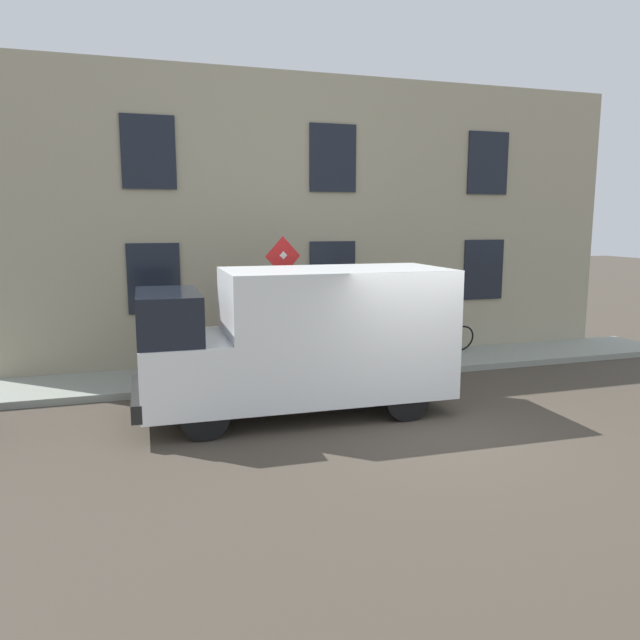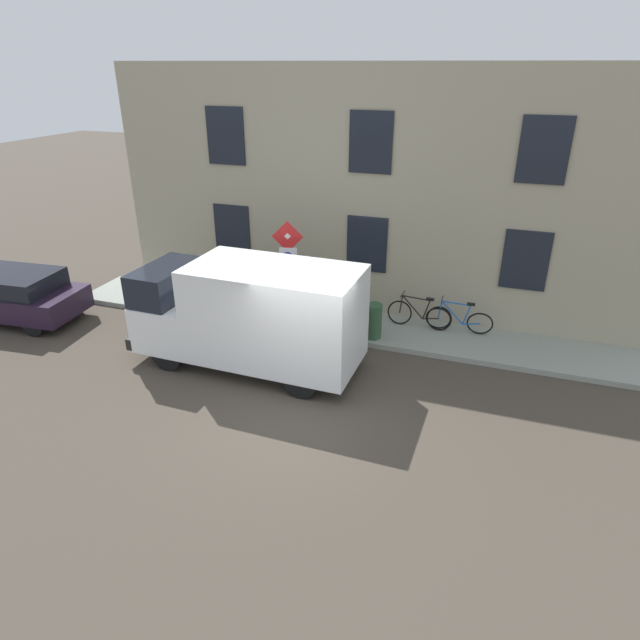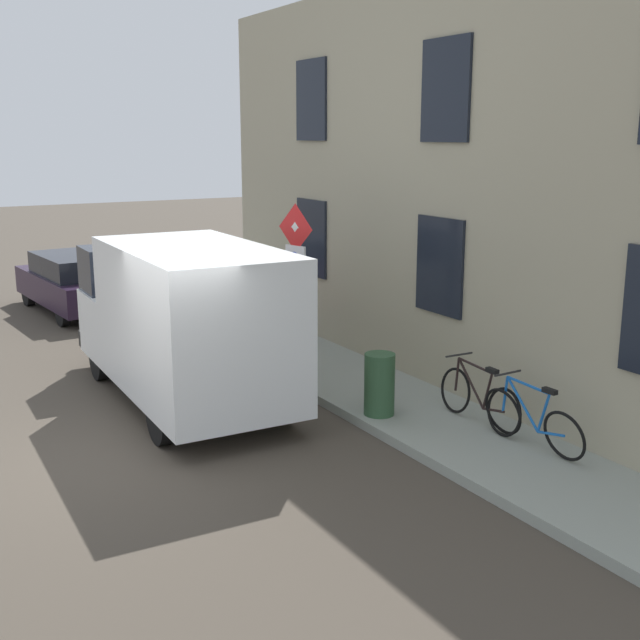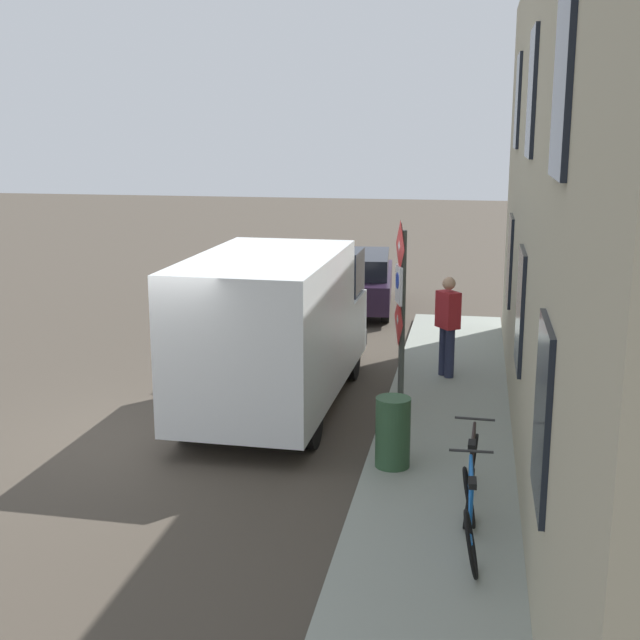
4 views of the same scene
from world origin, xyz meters
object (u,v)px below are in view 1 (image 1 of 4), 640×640
object	(u,v)px
bicycle_blue	(443,338)
bicycle_black	(404,340)
delivery_van	(302,337)
litter_bin	(382,348)
pedestrian	(184,332)
sign_post_stacked	(283,294)

from	to	relation	value
bicycle_blue	bicycle_black	distance (m)	1.03
delivery_van	bicycle_black	size ratio (longest dim) A/B	3.14
bicycle_blue	bicycle_black	xyz separation A→B (m)	(0.00, 1.03, 0.00)
delivery_van	litter_bin	bearing A→B (deg)	-137.83
delivery_van	bicycle_blue	distance (m)	5.40
pedestrian	litter_bin	world-z (taller)	pedestrian
delivery_van	bicycle_blue	bearing A→B (deg)	-144.09
bicycle_black	pedestrian	distance (m)	5.17
sign_post_stacked	bicycle_black	world-z (taller)	sign_post_stacked
sign_post_stacked	bicycle_black	xyz separation A→B (m)	(1.13, -3.21, -1.36)
pedestrian	litter_bin	xyz separation A→B (m)	(-0.51, -4.12, -0.48)
bicycle_blue	litter_bin	bearing A→B (deg)	24.15
pedestrian	litter_bin	size ratio (longest dim) A/B	1.91
delivery_van	litter_bin	size ratio (longest dim) A/B	5.97
bicycle_black	litter_bin	xyz separation A→B (m)	(-0.98, 1.00, 0.08)
sign_post_stacked	pedestrian	size ratio (longest dim) A/B	1.60
pedestrian	litter_bin	distance (m)	4.18
sign_post_stacked	delivery_van	xyz separation A→B (m)	(-1.90, 0.15, -0.53)
delivery_van	litter_bin	xyz separation A→B (m)	(2.05, -2.37, -0.74)
sign_post_stacked	delivery_van	distance (m)	1.98
bicycle_blue	delivery_van	bearing A→B (deg)	32.89
bicycle_blue	pedestrian	xyz separation A→B (m)	(-0.47, 6.15, 0.56)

